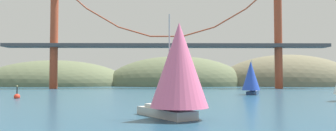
{
  "coord_description": "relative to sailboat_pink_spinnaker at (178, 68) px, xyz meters",
  "views": [
    {
      "loc": [
        -0.46,
        -18.07,
        3.73
      ],
      "look_at": [
        0.0,
        33.17,
        5.85
      ],
      "focal_mm": 33.11,
      "sensor_mm": 36.0,
      "label": 1
    }
  ],
  "objects": [
    {
      "name": "headland_right",
      "position": [
        59.28,
        124.82,
        -4.68
      ],
      "size": [
        69.83,
        44.0,
        30.87
      ],
      "primitive_type": "ellipsoid",
      "color": "#6B664C",
      "rests_on": "ground_plane"
    },
    {
      "name": "channel_buoy",
      "position": [
        -28.7,
        29.55,
        -4.32
      ],
      "size": [
        1.1,
        1.1,
        2.64
      ],
      "color": "red",
      "rests_on": "ground_plane"
    },
    {
      "name": "headland_left",
      "position": [
        -55.72,
        124.82,
        -4.68
      ],
      "size": [
        73.91,
        44.0,
        25.18
      ],
      "primitive_type": "ellipsoid",
      "color": "#5B6647",
      "rests_on": "ground_plane"
    },
    {
      "name": "headland_center",
      "position": [
        4.28,
        124.82,
        -4.68
      ],
      "size": [
        70.1,
        44.0,
        29.1
      ],
      "primitive_type": "ellipsoid",
      "color": "#5B6647",
      "rests_on": "ground_plane"
    },
    {
      "name": "sailboat_pink_spinnaker",
      "position": [
        0.0,
        0.0,
        0.0
      ],
      "size": [
        7.92,
        9.48,
        9.9
      ],
      "color": "#B7B2A8",
      "rests_on": "ground_plane"
    },
    {
      "name": "suspension_bridge",
      "position": [
        -0.72,
        84.82,
        12.91
      ],
      "size": [
        118.38,
        6.0,
        39.9
      ],
      "color": "#A34228",
      "rests_on": "ground_plane"
    },
    {
      "name": "sailboat_blue_spinnaker",
      "position": [
        18.22,
        41.57,
        -0.68
      ],
      "size": [
        5.71,
        7.57,
        8.01
      ],
      "color": "navy",
      "rests_on": "ground_plane"
    }
  ]
}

